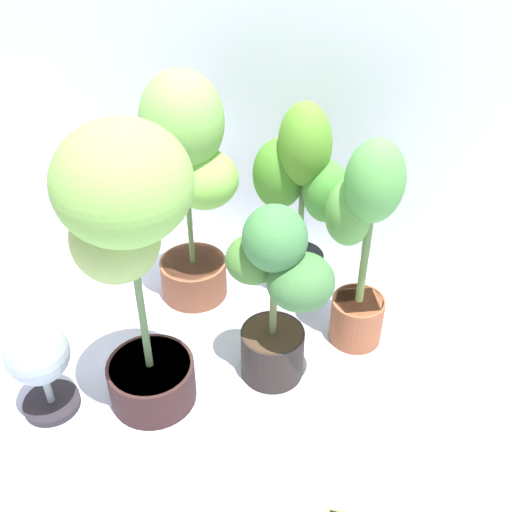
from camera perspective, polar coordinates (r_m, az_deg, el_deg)
ground_plane at (r=2.09m, az=-0.14°, el=-12.17°), size 8.00×8.00×0.00m
mylar_back_wall at (r=2.28m, az=6.25°, el=21.97°), size 3.20×0.01×2.00m
potted_plant_back_left at (r=2.14m, az=-6.49°, el=7.87°), size 0.44×0.38×0.90m
potted_plant_center at (r=1.89m, az=1.95°, el=-3.21°), size 0.42×0.30×0.66m
potted_plant_back_right at (r=2.01m, az=9.81°, el=1.97°), size 0.28×0.26×0.79m
potted_plant_front_left at (r=1.68m, az=-11.86°, el=1.66°), size 0.49×0.49×0.97m
potted_plant_back_center at (r=2.18m, az=4.12°, el=6.02°), size 0.42×0.28×0.80m
floor_fan at (r=2.00m, az=-19.50°, el=-8.99°), size 0.26×0.26×0.34m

